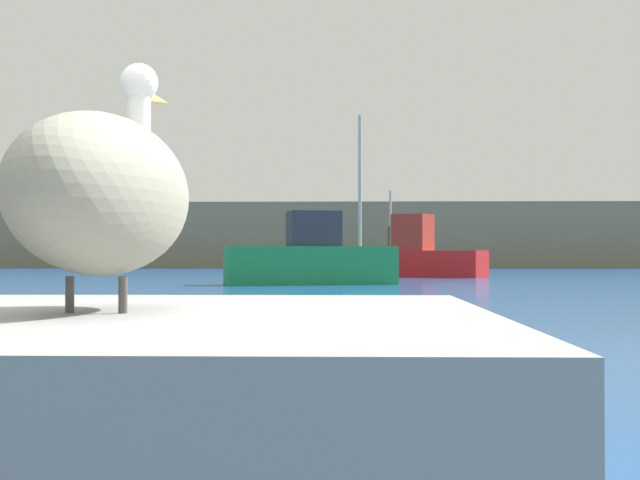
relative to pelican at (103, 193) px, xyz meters
The scene contains 5 objects.
hillside_backdrop 79.24m from the pelican, 89.69° to the left, with size 140.00×16.09×5.10m, color #7F755B.
pier_dock 0.81m from the pelican, 94.59° to the right, with size 2.66×2.86×0.80m, color gray.
pelican is the anchor object (origin of this frame).
fishing_boat_green 29.57m from the pelican, 90.94° to the left, with size 5.95×2.89×5.78m.
fishing_boat_red 41.15m from the pelican, 84.37° to the left, with size 5.70×4.07×3.97m.
Camera 1 is at (0.42, -3.34, 0.99)m, focal length 54.72 mm.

